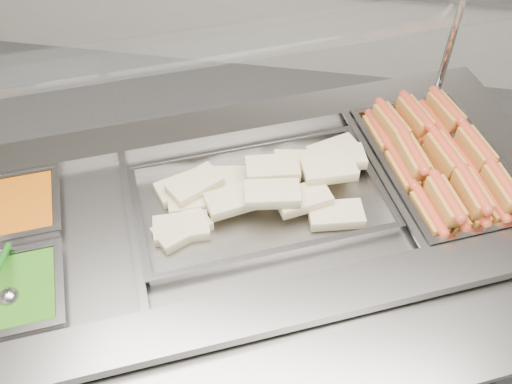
# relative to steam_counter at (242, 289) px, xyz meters

# --- Properties ---
(steam_counter) EXTENTS (2.26, 1.68, 0.99)m
(steam_counter) POSITION_rel_steam_counter_xyz_m (0.00, 0.00, 0.00)
(steam_counter) COLOR slate
(steam_counter) RESTS_ON ground
(tray_rail) EXTENTS (1.92, 1.15, 0.06)m
(tray_rail) POSITION_rel_steam_counter_xyz_m (0.23, -0.51, 0.44)
(tray_rail) COLOR gray
(tray_rail) RESTS_ON steam_counter
(sneeze_guard) EXTENTS (1.78, 1.03, 0.48)m
(sneeze_guard) POSITION_rel_steam_counter_xyz_m (-0.10, 0.22, 0.89)
(sneeze_guard) COLOR silver
(sneeze_guard) RESTS_ON steam_counter
(pan_hotdogs) EXTENTS (0.59, 0.70, 0.11)m
(pan_hotdogs) POSITION_rel_steam_counter_xyz_m (0.63, 0.28, 0.45)
(pan_hotdogs) COLOR gray
(pan_hotdogs) RESTS_ON steam_counter
(pan_wraps) EXTENTS (0.86, 0.71, 0.08)m
(pan_wraps) POSITION_rel_steam_counter_xyz_m (0.06, 0.03, 0.47)
(pan_wraps) COLOR gray
(pan_wraps) RESTS_ON steam_counter
(pan_beans) EXTENTS (0.41, 0.38, 0.11)m
(pan_beans) POSITION_rel_steam_counter_xyz_m (-0.71, -0.14, 0.45)
(pan_beans) COLOR gray
(pan_beans) RESTS_ON steam_counter
(pan_peas) EXTENTS (0.41, 0.38, 0.11)m
(pan_peas) POSITION_rel_steam_counter_xyz_m (-0.58, -0.44, 0.45)
(pan_peas) COLOR gray
(pan_peas) RESTS_ON steam_counter
(hotdogs_in_buns) EXTENTS (0.53, 0.63, 0.13)m
(hotdogs_in_buns) POSITION_rel_steam_counter_xyz_m (0.62, 0.27, 0.50)
(hotdogs_in_buns) COLOR #A86023
(hotdogs_in_buns) RESTS_ON pan_hotdogs
(tortilla_wraps) EXTENTS (0.67, 0.55, 0.11)m
(tortilla_wraps) POSITION_rel_steam_counter_xyz_m (0.06, 0.06, 0.51)
(tortilla_wraps) COLOR #CBBC88
(tortilla_wraps) RESTS_ON pan_wraps
(serving_spoon) EXTENTS (0.11, 0.19, 0.15)m
(serving_spoon) POSITION_rel_steam_counter_xyz_m (-0.55, -0.43, 0.51)
(serving_spoon) COLOR #B2B1B6
(serving_spoon) RESTS_ON pan_peas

